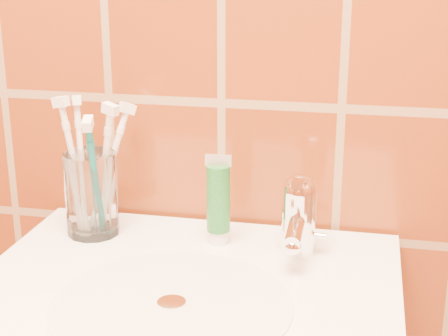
# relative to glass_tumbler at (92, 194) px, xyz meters

# --- Properties ---
(glass_tumbler) EXTENTS (0.10, 0.10, 0.13)m
(glass_tumbler) POSITION_rel_glass_tumbler_xyz_m (0.00, 0.00, 0.00)
(glass_tumbler) COLOR white
(glass_tumbler) RESTS_ON pedestal_sink
(toothpaste_tube) EXTENTS (0.04, 0.03, 0.14)m
(toothpaste_tube) POSITION_rel_glass_tumbler_xyz_m (0.20, 0.01, -0.00)
(toothpaste_tube) COLOR white
(toothpaste_tube) RESTS_ON pedestal_sink
(faucet) EXTENTS (0.05, 0.11, 0.12)m
(faucet) POSITION_rel_glass_tumbler_xyz_m (0.32, -0.01, -0.00)
(faucet) COLOR white
(faucet) RESTS_ON pedestal_sink
(toothbrush_0) EXTENTS (0.09, 0.08, 0.22)m
(toothbrush_0) POSITION_rel_glass_tumbler_xyz_m (-0.02, -0.01, 0.04)
(toothbrush_0) COLOR silver
(toothbrush_0) RESTS_ON glass_tumbler
(toothbrush_1) EXTENTS (0.09, 0.08, 0.22)m
(toothbrush_1) POSITION_rel_glass_tumbler_xyz_m (0.02, 0.00, 0.04)
(toothbrush_1) COLOR white
(toothbrush_1) RESTS_ON glass_tumbler
(toothbrush_2) EXTENTS (0.09, 0.11, 0.22)m
(toothbrush_2) POSITION_rel_glass_tumbler_xyz_m (-0.02, 0.01, 0.04)
(toothbrush_2) COLOR white
(toothbrush_2) RESTS_ON glass_tumbler
(toothbrush_3) EXTENTS (0.15, 0.15, 0.21)m
(toothbrush_3) POSITION_rel_glass_tumbler_xyz_m (0.02, 0.03, 0.03)
(toothbrush_3) COLOR white
(toothbrush_3) RESTS_ON glass_tumbler
(toothbrush_4) EXTENTS (0.07, 0.14, 0.22)m
(toothbrush_4) POSITION_rel_glass_tumbler_xyz_m (0.02, -0.02, 0.03)
(toothbrush_4) COLOR #0C6B6C
(toothbrush_4) RESTS_ON glass_tumbler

